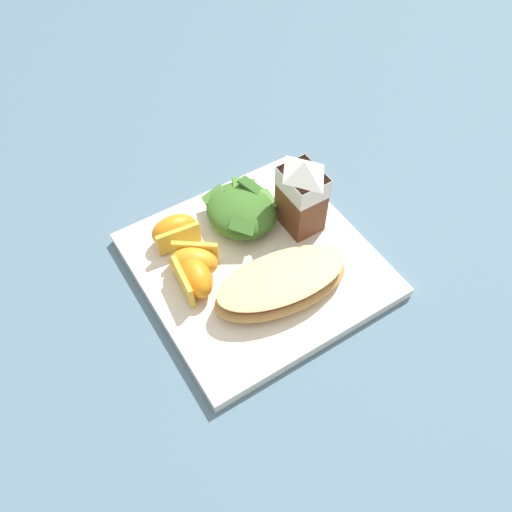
# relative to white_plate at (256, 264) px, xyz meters

# --- Properties ---
(ground) EXTENTS (3.00, 3.00, 0.00)m
(ground) POSITION_rel_white_plate_xyz_m (0.00, 0.00, -0.01)
(ground) COLOR slate
(white_plate) EXTENTS (0.28, 0.28, 0.02)m
(white_plate) POSITION_rel_white_plate_xyz_m (0.00, 0.00, 0.00)
(white_plate) COLOR white
(white_plate) RESTS_ON ground
(cheesy_pizza_bread) EXTENTS (0.10, 0.18, 0.04)m
(cheesy_pizza_bread) POSITION_rel_white_plate_xyz_m (0.06, -0.00, 0.03)
(cheesy_pizza_bread) COLOR tan
(cheesy_pizza_bread) RESTS_ON white_plate
(green_salad_pile) EXTENTS (0.10, 0.09, 0.05)m
(green_salad_pile) POSITION_rel_white_plate_xyz_m (-0.07, 0.02, 0.03)
(green_salad_pile) COLOR #3D7028
(green_salad_pile) RESTS_ON white_plate
(milk_carton) EXTENTS (0.06, 0.04, 0.11)m
(milk_carton) POSITION_rel_white_plate_xyz_m (-0.02, 0.08, 0.07)
(milk_carton) COLOR brown
(milk_carton) RESTS_ON white_plate
(orange_wedge_front) EXTENTS (0.04, 0.06, 0.04)m
(orange_wedge_front) POSITION_rel_white_plate_xyz_m (-0.08, -0.07, 0.03)
(orange_wedge_front) COLOR orange
(orange_wedge_front) RESTS_ON white_plate
(orange_wedge_middle) EXTENTS (0.06, 0.07, 0.04)m
(orange_wedge_middle) POSITION_rel_white_plate_xyz_m (-0.03, -0.07, 0.03)
(orange_wedge_middle) COLOR orange
(orange_wedge_middle) RESTS_ON white_plate
(orange_wedge_rear) EXTENTS (0.06, 0.04, 0.04)m
(orange_wedge_rear) POSITION_rel_white_plate_xyz_m (-0.01, -0.08, 0.03)
(orange_wedge_rear) COLOR orange
(orange_wedge_rear) RESTS_ON white_plate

